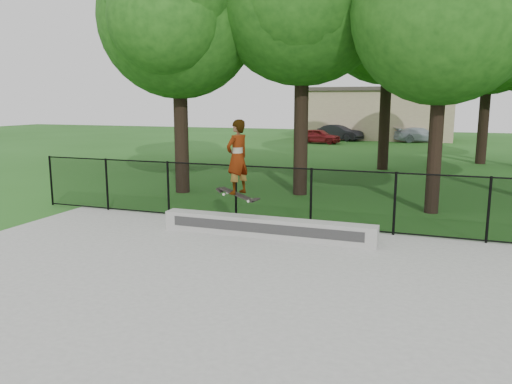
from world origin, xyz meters
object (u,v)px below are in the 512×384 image
(skater_airborne, at_px, (237,158))
(car_b, at_px, (340,133))
(grind_ledge, at_px, (266,227))
(car_a, at_px, (319,136))
(car_c, at_px, (420,135))

(skater_airborne, bearing_deg, car_b, 96.21)
(grind_ledge, xyz_separation_m, car_a, (-4.84, 26.68, 0.27))
(grind_ledge, distance_m, car_a, 27.12)
(car_b, relative_size, skater_airborne, 1.85)
(car_a, relative_size, skater_airborne, 1.71)
(car_a, height_order, car_b, car_b)
(grind_ledge, bearing_deg, car_a, 100.28)
(grind_ledge, relative_size, car_c, 1.39)
(grind_ledge, height_order, car_b, car_b)
(car_b, bearing_deg, car_c, -63.84)
(car_b, xyz_separation_m, skater_airborne, (3.31, -30.43, 1.25))
(grind_ledge, bearing_deg, car_b, 97.42)
(skater_airborne, bearing_deg, grind_ledge, 19.10)
(grind_ledge, bearing_deg, skater_airborne, -160.90)
(car_a, bearing_deg, car_b, -6.82)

